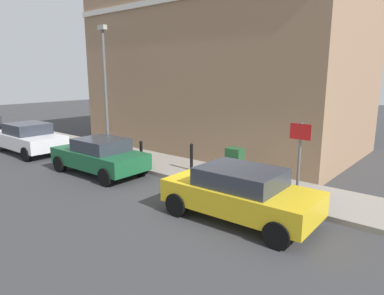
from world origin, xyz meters
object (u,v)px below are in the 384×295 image
at_px(car_yellow, 240,192).
at_px(car_white, 27,138).
at_px(street_sign, 299,151).
at_px(bollard_near_cabinet, 191,156).
at_px(bollard_far_kerb, 141,153).
at_px(car_green, 100,155).
at_px(utility_cabinet, 234,166).
at_px(lamppost, 105,84).

relative_size(car_yellow, car_white, 0.90).
bearing_deg(street_sign, bollard_near_cabinet, 81.55).
height_order(bollard_far_kerb, street_sign, street_sign).
xyz_separation_m(car_green, utility_cabinet, (2.14, -4.67, -0.04)).
bearing_deg(utility_cabinet, bollard_far_kerb, 100.86).
distance_m(car_green, bollard_far_kerb, 1.60).
distance_m(car_white, street_sign, 13.02).
xyz_separation_m(utility_cabinet, bollard_far_kerb, (-0.74, 3.88, 0.02)).
xyz_separation_m(car_yellow, bollard_near_cabinet, (2.45, 3.68, -0.04)).
height_order(car_green, car_white, car_white).
distance_m(utility_cabinet, lamppost, 7.58).
height_order(utility_cabinet, lamppost, lamppost).
height_order(bollard_near_cabinet, street_sign, street_sign).
height_order(car_yellow, utility_cabinet, car_yellow).
height_order(car_yellow, lamppost, lamppost).
relative_size(car_green, bollard_far_kerb, 3.83).
distance_m(bollard_near_cabinet, lamppost, 5.74).
distance_m(car_green, bollard_near_cabinet, 3.49).
relative_size(car_white, bollard_near_cabinet, 4.28).
bearing_deg(lamppost, bollard_near_cabinet, -89.69).
bearing_deg(bollard_far_kerb, bollard_near_cabinet, -65.91).
relative_size(car_green, bollard_near_cabinet, 3.83).
bearing_deg(utility_cabinet, car_green, 114.59).
height_order(utility_cabinet, bollard_near_cabinet, utility_cabinet).
bearing_deg(bollard_near_cabinet, bollard_far_kerb, 114.09).
bearing_deg(utility_cabinet, lamppost, 89.42).
bearing_deg(bollard_far_kerb, car_yellow, -106.04).
xyz_separation_m(bollard_far_kerb, street_sign, (0.18, -6.36, 0.96)).
height_order(car_white, street_sign, street_sign).
xyz_separation_m(car_yellow, bollard_far_kerb, (1.60, 5.57, -0.04)).
relative_size(bollard_near_cabinet, bollard_far_kerb, 1.00).
distance_m(car_yellow, street_sign, 2.16).
xyz_separation_m(car_green, bollard_far_kerb, (1.39, -0.79, -0.02)).
height_order(car_green, bollard_far_kerb, car_green).
bearing_deg(street_sign, car_green, 102.41).
xyz_separation_m(bollard_near_cabinet, lamppost, (-0.03, 5.12, 2.60)).
xyz_separation_m(car_white, utility_cabinet, (2.20, -10.41, -0.06)).
distance_m(street_sign, lamppost, 9.75).
bearing_deg(car_white, bollard_near_cabinet, -165.02).
height_order(car_white, bollard_far_kerb, car_white).
relative_size(bollard_near_cabinet, lamppost, 0.18).
bearing_deg(bollard_near_cabinet, car_yellow, -123.61).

